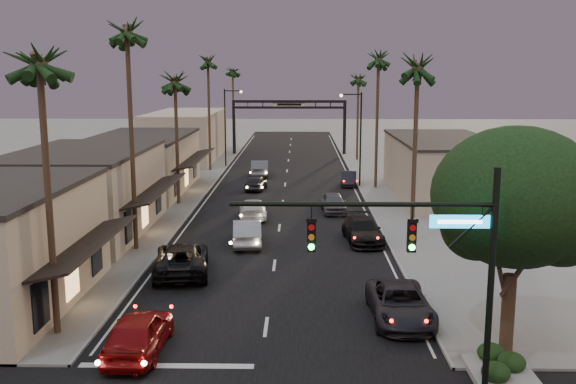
{
  "coord_description": "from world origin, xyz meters",
  "views": [
    {
      "loc": [
        1.42,
        -15.9,
        10.65
      ],
      "look_at": [
        0.6,
        28.4,
        2.5
      ],
      "focal_mm": 40.0,
      "sensor_mm": 36.0,
      "label": 1
    }
  ],
  "objects_px": {
    "palm_lb": "(127,26)",
    "palm_ra": "(418,61)",
    "streetlight_left": "(227,121)",
    "oncoming_red": "(139,332)",
    "palm_lc": "(175,77)",
    "oncoming_pickup": "(182,259)",
    "palm_far": "(233,69)",
    "arch": "(289,113)",
    "palm_rb": "(379,55)",
    "palm_la": "(38,53)",
    "streetlight_right": "(358,131)",
    "corner_tree": "(518,203)",
    "curbside_near": "(400,303)",
    "oncoming_silver": "(247,232)",
    "curbside_black": "(362,230)",
    "palm_ld": "(208,58)",
    "traffic_signal": "(433,251)",
    "palm_rc": "(359,76)"
  },
  "relations": [
    {
      "from": "streetlight_left",
      "to": "oncoming_pickup",
      "type": "bearing_deg",
      "value": -87.22
    },
    {
      "from": "palm_far",
      "to": "curbside_near",
      "type": "bearing_deg",
      "value": -78.1
    },
    {
      "from": "corner_tree",
      "to": "curbside_near",
      "type": "height_order",
      "value": "corner_tree"
    },
    {
      "from": "corner_tree",
      "to": "streetlight_right",
      "type": "relative_size",
      "value": 0.98
    },
    {
      "from": "palm_la",
      "to": "palm_ra",
      "type": "xyz_separation_m",
      "value": [
        17.2,
        15.0,
        0.0
      ]
    },
    {
      "from": "palm_la",
      "to": "palm_rb",
      "type": "height_order",
      "value": "palm_rb"
    },
    {
      "from": "curbside_near",
      "to": "palm_far",
      "type": "bearing_deg",
      "value": 101.14
    },
    {
      "from": "palm_rc",
      "to": "curbside_black",
      "type": "distance_m",
      "value": 41.05
    },
    {
      "from": "streetlight_left",
      "to": "palm_lb",
      "type": "xyz_separation_m",
      "value": [
        -1.68,
        -36.0,
        8.06
      ]
    },
    {
      "from": "traffic_signal",
      "to": "streetlight_right",
      "type": "xyz_separation_m",
      "value": [
        1.23,
        41.0,
        0.25
      ]
    },
    {
      "from": "palm_far",
      "to": "curbside_black",
      "type": "bearing_deg",
      "value": -75.63
    },
    {
      "from": "oncoming_red",
      "to": "palm_lc",
      "type": "bearing_deg",
      "value": -81.57
    },
    {
      "from": "traffic_signal",
      "to": "palm_rb",
      "type": "height_order",
      "value": "palm_rb"
    },
    {
      "from": "palm_ld",
      "to": "palm_far",
      "type": "distance_m",
      "value": 23.02
    },
    {
      "from": "palm_lb",
      "to": "palm_ra",
      "type": "bearing_deg",
      "value": 6.63
    },
    {
      "from": "palm_lb",
      "to": "palm_rb",
      "type": "relative_size",
      "value": 1.07
    },
    {
      "from": "arch",
      "to": "palm_ld",
      "type": "relative_size",
      "value": 1.07
    },
    {
      "from": "palm_rb",
      "to": "oncoming_silver",
      "type": "distance_m",
      "value": 25.78
    },
    {
      "from": "arch",
      "to": "palm_ra",
      "type": "xyz_separation_m",
      "value": [
        8.6,
        -46.0,
        5.91
      ]
    },
    {
      "from": "oncoming_red",
      "to": "oncoming_silver",
      "type": "height_order",
      "value": "oncoming_red"
    },
    {
      "from": "streetlight_left",
      "to": "oncoming_silver",
      "type": "relative_size",
      "value": 1.82
    },
    {
      "from": "streetlight_right",
      "to": "oncoming_red",
      "type": "height_order",
      "value": "streetlight_right"
    },
    {
      "from": "curbside_near",
      "to": "curbside_black",
      "type": "xyz_separation_m",
      "value": [
        -0.37,
        13.33,
        0.0
      ]
    },
    {
      "from": "streetlight_right",
      "to": "curbside_black",
      "type": "height_order",
      "value": "streetlight_right"
    },
    {
      "from": "palm_lc",
      "to": "palm_ra",
      "type": "relative_size",
      "value": 0.92
    },
    {
      "from": "arch",
      "to": "streetlight_right",
      "type": "distance_m",
      "value": 25.94
    },
    {
      "from": "corner_tree",
      "to": "palm_la",
      "type": "relative_size",
      "value": 0.67
    },
    {
      "from": "arch",
      "to": "curbside_black",
      "type": "xyz_separation_m",
      "value": [
        5.47,
        -45.76,
        -4.76
      ]
    },
    {
      "from": "streetlight_left",
      "to": "palm_la",
      "type": "height_order",
      "value": "palm_la"
    },
    {
      "from": "streetlight_left",
      "to": "oncoming_red",
      "type": "bearing_deg",
      "value": -87.58
    },
    {
      "from": "palm_rb",
      "to": "palm_lc",
      "type": "bearing_deg",
      "value": -155.06
    },
    {
      "from": "palm_lc",
      "to": "oncoming_pickup",
      "type": "height_order",
      "value": "palm_lc"
    },
    {
      "from": "corner_tree",
      "to": "palm_lb",
      "type": "xyz_separation_m",
      "value": [
        -18.08,
        14.55,
        7.41
      ]
    },
    {
      "from": "traffic_signal",
      "to": "palm_ra",
      "type": "distance_m",
      "value": 21.19
    },
    {
      "from": "palm_la",
      "to": "curbside_black",
      "type": "bearing_deg",
      "value": 47.28
    },
    {
      "from": "traffic_signal",
      "to": "palm_ra",
      "type": "height_order",
      "value": "palm_ra"
    },
    {
      "from": "palm_la",
      "to": "oncoming_red",
      "type": "xyz_separation_m",
      "value": [
        3.82,
        -1.67,
        -10.6
      ]
    },
    {
      "from": "streetlight_left",
      "to": "palm_far",
      "type": "height_order",
      "value": "palm_far"
    },
    {
      "from": "streetlight_right",
      "to": "palm_far",
      "type": "relative_size",
      "value": 0.68
    },
    {
      "from": "palm_rc",
      "to": "curbside_near",
      "type": "relative_size",
      "value": 2.22
    },
    {
      "from": "curbside_black",
      "to": "streetlight_left",
      "type": "bearing_deg",
      "value": 105.04
    },
    {
      "from": "palm_ld",
      "to": "arch",
      "type": "bearing_deg",
      "value": 60.17
    },
    {
      "from": "palm_la",
      "to": "palm_lb",
      "type": "xyz_separation_m",
      "value": [
        -0.0,
        13.0,
        1.94
      ]
    },
    {
      "from": "palm_lb",
      "to": "palm_far",
      "type": "bearing_deg",
      "value": 89.69
    },
    {
      "from": "oncoming_pickup",
      "to": "palm_far",
      "type": "bearing_deg",
      "value": -94.63
    },
    {
      "from": "streetlight_right",
      "to": "streetlight_left",
      "type": "bearing_deg",
      "value": 136.79
    },
    {
      "from": "palm_la",
      "to": "arch",
      "type": "bearing_deg",
      "value": 81.97
    },
    {
      "from": "palm_ra",
      "to": "oncoming_red",
      "type": "relative_size",
      "value": 2.68
    },
    {
      "from": "arch",
      "to": "palm_rb",
      "type": "distance_m",
      "value": 28.24
    },
    {
      "from": "palm_rb",
      "to": "palm_lb",
      "type": "bearing_deg",
      "value": -128.02
    }
  ]
}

